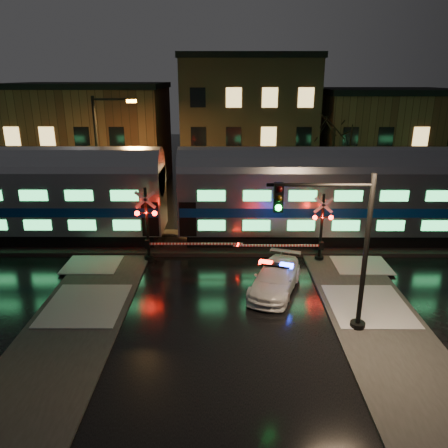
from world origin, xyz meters
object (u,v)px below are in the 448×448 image
at_px(police_car, 275,278).
at_px(crossing_signal_right, 315,235).
at_px(crossing_signal_left, 153,232).
at_px(traffic_light, 340,252).
at_px(streetlight, 102,153).

height_order(police_car, crossing_signal_right, crossing_signal_right).
distance_m(crossing_signal_left, traffic_light, 11.28).
relative_size(police_car, crossing_signal_left, 0.84).
xyz_separation_m(crossing_signal_right, crossing_signal_left, (-9.09, 0.01, 0.15)).
relative_size(crossing_signal_right, traffic_light, 0.84).
xyz_separation_m(police_car, traffic_light, (2.05, -3.49, 2.85)).
bearing_deg(crossing_signal_left, streetlight, 123.34).
xyz_separation_m(traffic_light, streetlight, (-12.97, 13.81, 1.56)).
bearing_deg(traffic_light, crossing_signal_left, 140.35).
distance_m(crossing_signal_right, traffic_light, 7.38).
bearing_deg(police_car, crossing_signal_right, 74.04).
distance_m(crossing_signal_right, streetlight, 15.46).
relative_size(crossing_signal_left, streetlight, 0.69).
bearing_deg(streetlight, police_car, -43.40).
relative_size(traffic_light, streetlight, 0.75).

